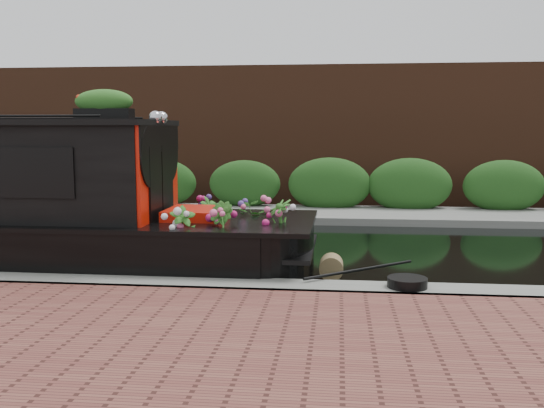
# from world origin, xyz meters

# --- Properties ---
(ground) EXTENTS (80.00, 80.00, 0.00)m
(ground) POSITION_xyz_m (0.00, 0.00, 0.00)
(ground) COLOR black
(ground) RESTS_ON ground
(near_bank_coping) EXTENTS (40.00, 0.60, 0.50)m
(near_bank_coping) POSITION_xyz_m (0.00, -3.30, 0.00)
(near_bank_coping) COLOR slate
(near_bank_coping) RESTS_ON ground
(far_bank_path) EXTENTS (40.00, 2.40, 0.34)m
(far_bank_path) POSITION_xyz_m (0.00, 4.20, 0.00)
(far_bank_path) COLOR slate
(far_bank_path) RESTS_ON ground
(far_hedge) EXTENTS (40.00, 1.10, 2.80)m
(far_hedge) POSITION_xyz_m (0.00, 5.10, 0.00)
(far_hedge) COLOR #204C19
(far_hedge) RESTS_ON ground
(far_brick_wall) EXTENTS (40.00, 1.00, 8.00)m
(far_brick_wall) POSITION_xyz_m (0.00, 7.20, 0.00)
(far_brick_wall) COLOR #502C1B
(far_brick_wall) RESTS_ON ground
(rope_fender) EXTENTS (0.35, 0.39, 0.35)m
(rope_fender) POSITION_xyz_m (2.36, -1.94, 0.18)
(rope_fender) COLOR olive
(rope_fender) RESTS_ON ground
(coiled_mooring_rope) EXTENTS (0.49, 0.49, 0.12)m
(coiled_mooring_rope) POSITION_xyz_m (3.31, -3.27, 0.31)
(coiled_mooring_rope) COLOR black
(coiled_mooring_rope) RESTS_ON near_bank_coping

